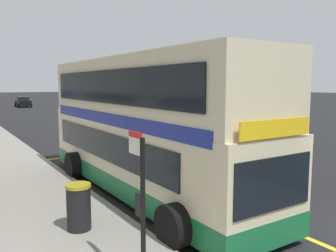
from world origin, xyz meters
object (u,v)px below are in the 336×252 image
object	(u,v)px
parked_car_black_kerbside	(23,102)
litter_bin	(79,207)
double_decker_bus	(143,131)
bus_stop_sign	(141,193)

from	to	relation	value
parked_car_black_kerbside	litter_bin	distance (m)	51.25
double_decker_bus	bus_stop_sign	bearing A→B (deg)	-119.20
parked_car_black_kerbside	litter_bin	bearing A→B (deg)	-99.24
double_decker_bus	parked_car_black_kerbside	distance (m)	48.80
double_decker_bus	litter_bin	distance (m)	3.83
bus_stop_sign	litter_bin	bearing A→B (deg)	95.72
parked_car_black_kerbside	litter_bin	xyz separation A→B (m)	(-8.12, -50.60, -0.10)
bus_stop_sign	parked_car_black_kerbside	world-z (taller)	bus_stop_sign
double_decker_bus	parked_car_black_kerbside	bearing A→B (deg)	83.85
double_decker_bus	parked_car_black_kerbside	world-z (taller)	double_decker_bus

